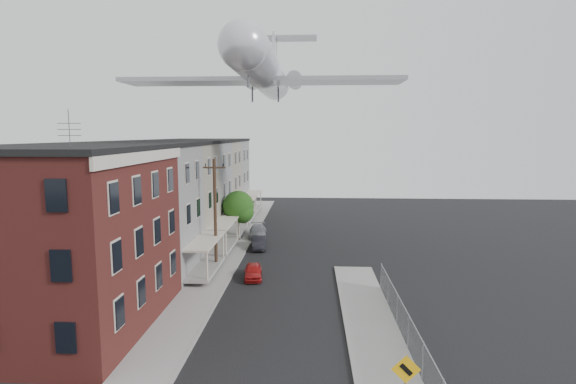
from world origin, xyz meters
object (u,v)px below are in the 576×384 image
street_tree (239,208)px  airplane (265,72)px  warning_sign (406,379)px  car_mid (259,242)px  utility_pole (215,213)px  car_far (258,232)px  car_near (253,271)px

street_tree → airplane: bearing=-51.2°
warning_sign → car_mid: bearing=108.2°
utility_pole → street_tree: (0.33, 9.92, -1.22)m
warning_sign → car_far: warning_sign is taller
car_mid → airplane: airplane is taller
car_near → car_mid: bearing=87.2°
street_tree → airplane: airplane is taller
car_far → airplane: size_ratio=0.16×
utility_pole → warning_sign: bearing=-59.5°
warning_sign → airplane: 30.04m
street_tree → car_near: 12.65m
street_tree → car_far: street_tree is taller
warning_sign → utility_pole: size_ratio=0.31×
street_tree → car_far: bearing=43.0°
car_near → airplane: 17.83m
utility_pole → street_tree: size_ratio=1.73×
car_near → airplane: bearing=82.3°
car_near → utility_pole: bearing=141.4°
car_mid → utility_pole: bearing=-117.0°
car_near → car_far: size_ratio=0.73×
airplane → street_tree: bearing=128.8°
street_tree → car_far: 3.62m
utility_pole → car_near: bearing=-32.0°
warning_sign → airplane: bearing=107.2°
car_far → street_tree: bearing=-142.2°
street_tree → airplane: (3.09, -3.85, 12.98)m
car_near → car_mid: (-0.60, 9.02, 0.05)m
utility_pole → car_far: 12.34m
warning_sign → utility_pole: 22.25m
warning_sign → car_mid: warning_sign is taller
airplane → car_far: bearing=104.7°
warning_sign → street_tree: bearing=110.6°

